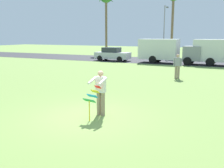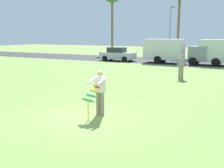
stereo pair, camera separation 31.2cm
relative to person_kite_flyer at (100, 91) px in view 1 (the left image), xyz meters
The scene contains 9 objects.
ground_plane 1.11m from the person_kite_flyer, 133.44° to the right, with size 120.00×120.00×0.00m, color olive.
road_strip 22.22m from the person_kite_flyer, 91.01° to the left, with size 120.00×8.00×0.01m, color #2D2D33.
person_kite_flyer is the anchor object (origin of this frame).
kite_held 0.63m from the person_kite_flyer, 91.15° to the right, with size 0.53×0.69×1.23m.
parked_car_silver 21.69m from the person_kite_flyer, 114.11° to the left, with size 4.22×1.88×1.60m.
parked_truck_grey_van 19.94m from the person_kite_flyer, 96.77° to the left, with size 6.77×2.30×2.62m.
parked_truck_white_box 20.11m from the person_kite_flyer, 79.94° to the left, with size 6.75×2.23×2.62m.
streetlight_pole 27.93m from the person_kite_flyer, 99.43° to the left, with size 0.24×1.65×7.00m.
person_walker_near 9.92m from the person_kite_flyer, 84.81° to the left, with size 0.55×0.30×1.73m.
Camera 1 is at (4.89, -8.05, 3.03)m, focal length 41.56 mm.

